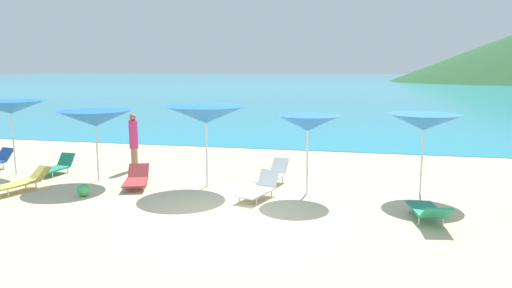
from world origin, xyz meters
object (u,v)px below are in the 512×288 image
umbrella_1 (10,107)px  lounge_chair_6 (23,181)px  lounge_chair_5 (259,188)px  beach_ball (83,190)px  umbrella_5 (424,122)px  lounge_chair_2 (136,179)px  lounge_chair_9 (273,175)px  lounge_chair_7 (428,210)px  umbrella_2 (95,118)px  beachgoer_0 (134,139)px  umbrella_3 (206,115)px  umbrella_4 (308,123)px  lounge_chair_3 (57,166)px

umbrella_1 → lounge_chair_6: (1.67, -1.69, -1.92)m
lounge_chair_5 → beach_ball: bearing=-152.5°
umbrella_5 → lounge_chair_2: bearing=-173.2°
umbrella_1 → lounge_chair_2: (4.57, -0.57, -1.95)m
lounge_chair_5 → lounge_chair_9: bearing=103.4°
lounge_chair_7 → umbrella_2: bearing=-19.9°
beachgoer_0 → lounge_chair_6: bearing=89.8°
lounge_chair_2 → lounge_chair_5: size_ratio=1.03×
umbrella_1 → lounge_chair_7: umbrella_1 is taller
umbrella_5 → beachgoer_0: 9.25m
lounge_chair_6 → beach_ball: (1.99, -0.14, -0.10)m
beachgoer_0 → beach_ball: size_ratio=5.59×
umbrella_5 → umbrella_3: bearing=-176.2°
umbrella_4 → umbrella_1: bearing=178.6°
umbrella_5 → lounge_chair_2: umbrella_5 is taller
lounge_chair_9 → umbrella_2: bearing=-160.0°
umbrella_1 → lounge_chair_2: bearing=-7.1°
umbrella_1 → lounge_chair_3: umbrella_1 is taller
lounge_chair_9 → umbrella_1: bearing=-163.5°
umbrella_4 → lounge_chair_6: 8.14m
lounge_chair_9 → umbrella_4: bearing=-23.2°
lounge_chair_3 → beachgoer_0: bearing=32.2°
umbrella_1 → umbrella_4: (9.50, -0.23, -0.24)m
umbrella_4 → lounge_chair_6: size_ratio=1.28×
umbrella_4 → lounge_chair_6: umbrella_4 is taller
lounge_chair_3 → umbrella_2: bearing=-12.0°
umbrella_2 → lounge_chair_6: (-1.40, -1.56, -1.64)m
lounge_chair_6 → lounge_chair_7: lounge_chair_6 is taller
lounge_chair_9 → beachgoer_0: bearing=-178.7°
umbrella_1 → lounge_chair_2: 5.00m
lounge_chair_3 → lounge_chair_9: lounge_chair_9 is taller
lounge_chair_2 → umbrella_3: bearing=-4.5°
lounge_chair_3 → beach_ball: bearing=-38.2°
lounge_chair_2 → lounge_chair_9: bearing=-3.3°
lounge_chair_9 → beachgoer_0: 5.14m
lounge_chair_3 → lounge_chair_6: (0.44, -2.10, 0.03)m
umbrella_1 → lounge_chair_5: umbrella_1 is taller
umbrella_3 → umbrella_4: size_ratio=1.13×
umbrella_2 → lounge_chair_9: umbrella_2 is taller
lounge_chair_5 → lounge_chair_7: bearing=2.2°
umbrella_3 → umbrella_4: (2.95, -0.21, -0.15)m
lounge_chair_6 → umbrella_1: bearing=149.1°
lounge_chair_5 → lounge_chair_9: 1.50m
umbrella_1 → umbrella_3: size_ratio=0.98×
umbrella_5 → umbrella_1: bearing=-178.3°
beach_ball → umbrella_3: bearing=31.9°
lounge_chair_9 → lounge_chair_7: bearing=-19.7°
beachgoer_0 → lounge_chair_7: bearing=-173.6°
lounge_chair_9 → umbrella_5: bearing=10.1°
umbrella_4 → umbrella_2: bearing=179.0°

